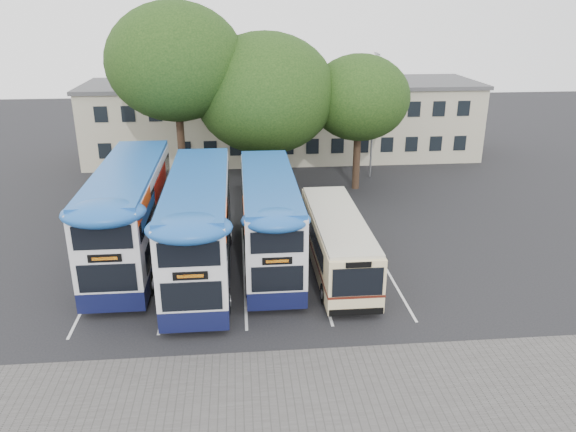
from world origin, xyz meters
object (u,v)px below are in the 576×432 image
(tree_mid, at_px, (265,93))
(bus_dd_right, at_px, (269,216))
(lamp_post, at_px, (373,109))
(tree_right, at_px, (359,98))
(bus_dd_mid, at_px, (199,222))
(bus_dd_left, at_px, (130,210))
(bus_single, at_px, (337,239))
(tree_left, at_px, (176,62))

(tree_mid, xyz_separation_m, bus_dd_right, (-0.47, -11.42, -4.27))
(lamp_post, relative_size, tree_right, 0.98)
(tree_right, xyz_separation_m, bus_dd_mid, (-10.13, -12.47, -3.70))
(bus_dd_left, xyz_separation_m, bus_single, (10.05, -2.05, -1.08))
(tree_right, height_order, bus_dd_left, tree_right)
(bus_dd_left, relative_size, bus_single, 1.23)
(bus_single, bearing_deg, bus_dd_mid, 178.33)
(lamp_post, distance_m, bus_dd_right, 16.64)
(tree_right, distance_m, bus_dd_left, 17.65)
(lamp_post, xyz_separation_m, bus_single, (-5.23, -15.29, -3.48))
(tree_mid, bearing_deg, tree_right, 0.45)
(bus_dd_left, bearing_deg, tree_left, 80.57)
(tree_mid, relative_size, bus_dd_left, 0.91)
(bus_dd_left, height_order, bus_single, bus_dd_left)
(bus_dd_right, relative_size, bus_single, 1.13)
(lamp_post, bearing_deg, tree_mid, -161.39)
(lamp_post, distance_m, tree_left, 14.44)
(bus_dd_left, distance_m, bus_dd_right, 6.91)
(bus_dd_left, bearing_deg, tree_mid, 55.27)
(tree_left, relative_size, bus_single, 1.32)
(tree_left, height_order, bus_dd_mid, tree_left)
(tree_left, xyz_separation_m, bus_dd_right, (5.17, -11.01, -6.37))
(bus_dd_right, bearing_deg, bus_dd_left, 172.83)
(tree_left, relative_size, tree_mid, 1.17)
(tree_mid, distance_m, bus_single, 13.88)
(bus_single, bearing_deg, bus_dd_left, 168.49)
(bus_dd_mid, distance_m, bus_single, 6.65)
(bus_dd_mid, bearing_deg, lamp_post, 52.02)
(tree_mid, relative_size, bus_dd_right, 1.00)
(bus_dd_mid, height_order, bus_single, bus_dd_mid)
(tree_mid, height_order, bus_single, tree_mid)
(bus_dd_mid, height_order, bus_dd_right, bus_dd_mid)
(tree_mid, bearing_deg, bus_single, -77.78)
(tree_left, relative_size, tree_right, 1.36)
(tree_mid, bearing_deg, lamp_post, 18.61)
(tree_left, bearing_deg, tree_mid, 4.21)
(tree_right, xyz_separation_m, bus_dd_right, (-6.77, -11.47, -3.89))
(bus_dd_mid, bearing_deg, tree_right, 50.91)
(bus_dd_left, distance_m, bus_single, 10.32)
(bus_dd_left, bearing_deg, lamp_post, 40.91)
(bus_dd_right, height_order, bus_single, bus_dd_right)
(tree_right, relative_size, bus_single, 0.97)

